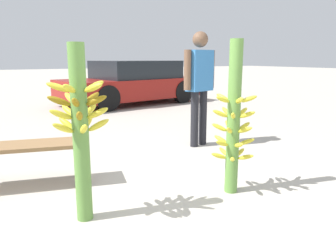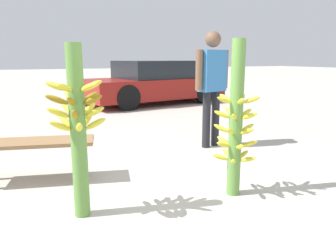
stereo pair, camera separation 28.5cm
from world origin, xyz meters
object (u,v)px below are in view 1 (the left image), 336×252
at_px(market_bench, 24,151).
at_px(banana_stalk_left, 80,128).
at_px(banana_stalk_center, 233,121).
at_px(parked_car, 133,83).
at_px(vendor_person, 200,79).

bearing_deg(market_bench, banana_stalk_left, -57.84).
distance_m(banana_stalk_left, market_bench, 1.14).
bearing_deg(banana_stalk_center, parked_car, 73.66).
distance_m(banana_stalk_left, vendor_person, 2.69).
distance_m(banana_stalk_center, vendor_person, 1.85).
relative_size(banana_stalk_left, parked_car, 0.33).
distance_m(vendor_person, market_bench, 2.68).
height_order(banana_stalk_center, vendor_person, vendor_person).
bearing_deg(banana_stalk_center, banana_stalk_left, 172.61).
xyz_separation_m(banana_stalk_center, vendor_person, (0.78, 1.65, 0.29)).
height_order(market_bench, parked_car, parked_car).
bearing_deg(parked_car, vendor_person, 157.91).
height_order(banana_stalk_left, banana_stalk_center, banana_stalk_center).
xyz_separation_m(vendor_person, market_bench, (-2.57, -0.44, -0.64)).
bearing_deg(parked_car, banana_stalk_center, 154.67).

